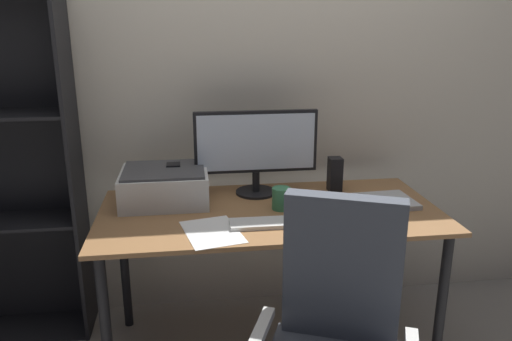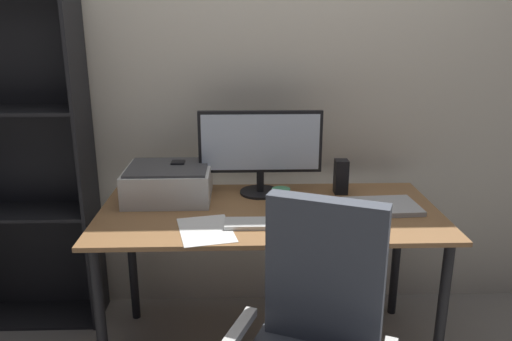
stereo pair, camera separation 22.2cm
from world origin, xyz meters
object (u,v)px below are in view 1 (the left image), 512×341
(speaker_right, at_px, (335,174))
(printer, at_px, (165,185))
(laptop, at_px, (378,202))
(speaker_left, at_px, (174,181))
(keyboard, at_px, (264,223))
(coffee_mug, at_px, (281,198))
(monitor, at_px, (256,146))
(desk, at_px, (270,226))
(mouse, at_px, (314,220))

(speaker_right, distance_m, printer, 0.84)
(laptop, bearing_deg, printer, 167.07)
(laptop, xyz_separation_m, speaker_left, (-0.94, 0.22, 0.07))
(keyboard, relative_size, coffee_mug, 2.88)
(monitor, xyz_separation_m, speaker_left, (-0.40, -0.01, -0.15))
(keyboard, bearing_deg, monitor, 87.69)
(desk, bearing_deg, mouse, -49.98)
(speaker_left, relative_size, printer, 0.42)
(speaker_left, bearing_deg, printer, -130.79)
(coffee_mug, bearing_deg, laptop, 0.22)
(speaker_right, height_order, printer, speaker_right)
(mouse, height_order, laptop, mouse)
(laptop, bearing_deg, desk, 177.03)
(monitor, xyz_separation_m, speaker_right, (0.40, -0.01, -0.15))
(keyboard, xyz_separation_m, speaker_left, (-0.38, 0.40, 0.08))
(laptop, relative_size, speaker_left, 1.88)
(desk, height_order, coffee_mug, coffee_mug)
(monitor, distance_m, speaker_left, 0.43)
(coffee_mug, relative_size, speaker_right, 0.59)
(keyboard, height_order, printer, printer)
(desk, distance_m, mouse, 0.26)
(monitor, bearing_deg, speaker_right, -1.14)
(desk, relative_size, laptop, 4.79)
(laptop, relative_size, printer, 0.80)
(desk, xyz_separation_m, mouse, (0.16, -0.19, 0.10))
(keyboard, bearing_deg, speaker_right, 44.01)
(desk, height_order, laptop, laptop)
(desk, relative_size, printer, 3.83)
(speaker_left, xyz_separation_m, speaker_right, (0.79, 0.00, 0.00))
(speaker_right, bearing_deg, monitor, 178.86)
(monitor, relative_size, keyboard, 2.05)
(monitor, height_order, mouse, monitor)
(printer, bearing_deg, laptop, -9.54)
(laptop, xyz_separation_m, printer, (-0.99, 0.17, 0.07))
(desk, xyz_separation_m, laptop, (0.51, 0.00, 0.09))
(monitor, distance_m, speaker_right, 0.43)
(printer, bearing_deg, keyboard, -39.43)
(keyboard, height_order, speaker_left, speaker_left)
(monitor, relative_size, mouse, 6.19)
(laptop, bearing_deg, mouse, -155.47)
(desk, distance_m, printer, 0.53)
(coffee_mug, xyz_separation_m, speaker_right, (0.31, 0.22, 0.03))
(keyboard, distance_m, speaker_left, 0.55)
(monitor, relative_size, laptop, 1.86)
(keyboard, bearing_deg, printer, 141.15)
(desk, xyz_separation_m, keyboard, (-0.05, -0.18, 0.09))
(laptop, height_order, printer, printer)
(keyboard, xyz_separation_m, coffee_mug, (0.11, 0.18, 0.04))
(coffee_mug, xyz_separation_m, printer, (-0.52, 0.17, 0.03))
(mouse, xyz_separation_m, speaker_right, (0.21, 0.41, 0.07))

